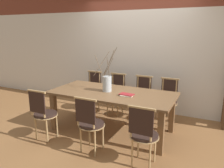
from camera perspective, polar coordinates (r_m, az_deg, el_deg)
ground_plane at (r=4.17m, az=0.00°, el=-11.94°), size 16.00×16.00×0.00m
wall_rear at (r=4.99m, az=6.83°, el=11.31°), size 12.00×0.06×3.20m
dining_table at (r=3.93m, az=0.00°, el=-3.44°), size 2.21×1.04×0.74m
chair_near_leftend at (r=3.83m, az=-17.50°, el=-7.04°), size 0.40×0.40×0.89m
chair_near_left at (r=3.30m, az=-5.77°, el=-9.83°), size 0.40×0.40×0.89m
chair_near_center at (r=2.99m, az=8.19°, el=-12.57°), size 0.40×0.40×0.89m
chair_far_leftend at (r=5.08m, az=-5.16°, el=-1.29°), size 0.40×0.40×0.89m
chair_far_left at (r=4.80m, az=1.06°, el=-2.12°), size 0.40×0.40×0.89m
chair_far_center at (r=4.60m, az=7.79°, el=-2.99°), size 0.40×0.40×0.89m
chair_far_right at (r=4.47m, az=14.33°, el=-3.80°), size 0.40×0.40×0.89m
vase_centerpiece at (r=3.93m, az=-1.31°, el=0.16°), size 0.38×0.46×0.79m
book_stack at (r=3.70m, az=3.89°, el=-2.85°), size 0.25×0.20×0.03m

